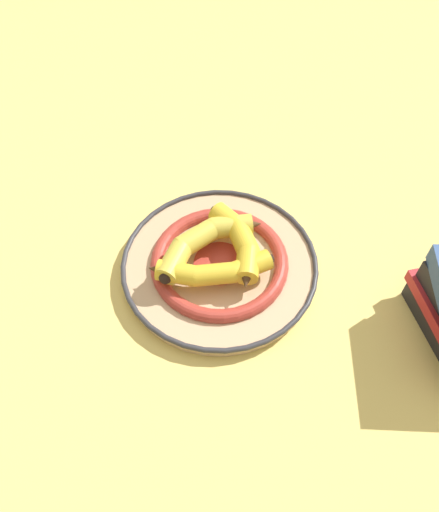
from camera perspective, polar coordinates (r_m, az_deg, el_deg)
The scene contains 5 objects.
ground_plane at distance 0.83m, azimuth -1.66°, elevation -1.20°, with size 2.80×2.80×0.00m, color #E5CC6B.
decorative_bowl at distance 0.81m, azimuth 0.00°, elevation -0.95°, with size 0.32×0.32×0.03m.
banana_a at distance 0.79m, azimuth -1.82°, elevation 1.82°, with size 0.20×0.07×0.04m.
banana_b at distance 0.76m, azimuth -0.86°, elevation -1.77°, with size 0.18×0.12×0.03m.
banana_c at distance 0.79m, azimuth 2.36°, elevation 1.54°, with size 0.09×0.17×0.04m.
Camera 1 is at (-0.26, -0.39, 0.68)m, focal length 35.00 mm.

